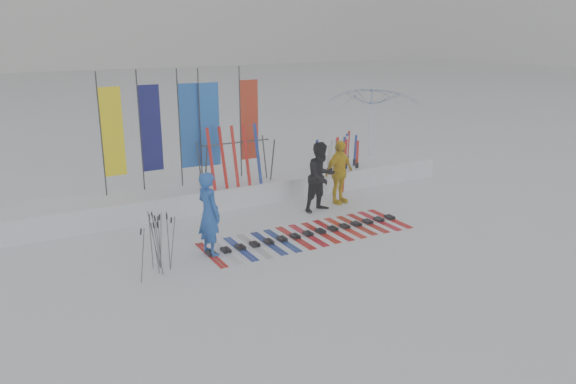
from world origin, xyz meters
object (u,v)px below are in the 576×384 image
person_blue (209,214)px  person_yellow (339,172)px  person_black (321,177)px  ski_row (308,234)px  ski_rack (236,157)px  tent_canopy (372,127)px

person_blue → person_yellow: bearing=-80.2°
person_black → person_yellow: person_black is taller
ski_row → ski_rack: bearing=98.4°
tent_canopy → person_yellow: bearing=-139.0°
person_blue → tent_canopy: tent_canopy is taller
person_yellow → person_blue: bearing=-173.3°
person_yellow → person_black: bearing=-171.3°
person_yellow → ski_row: bearing=-153.2°
person_blue → ski_row: bearing=-102.9°
person_black → tent_canopy: bearing=27.4°
tent_canopy → ski_rack: tent_canopy is taller
person_yellow → ski_rack: (-2.57, 1.29, 0.48)m
ski_rack → person_blue: bearing=-123.7°
person_yellow → ski_row: size_ratio=0.35×
person_black → tent_canopy: 5.33m
tent_canopy → person_blue: bearing=-149.6°
person_black → ski_row: size_ratio=0.37×
person_black → ski_rack: size_ratio=0.94×
person_blue → tent_canopy: bearing=-70.6°
tent_canopy → person_black: bearing=-142.0°
person_blue → person_black: bearing=-80.6°
person_black → ski_rack: person_black is taller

